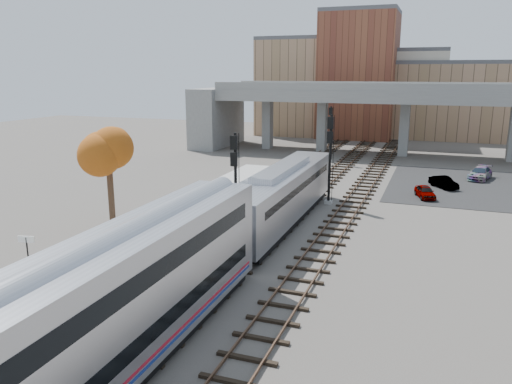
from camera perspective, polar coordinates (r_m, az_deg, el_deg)
The scene contains 17 objects.
ground at distance 28.12m, azimuth -5.25°, elevation -9.23°, with size 160.00×160.00×0.00m, color #47423D.
platform at distance 31.66m, azimuth -17.29°, elevation -6.80°, with size 4.50×60.00×0.35m, color #9E9E99.
yellow_strip at distance 30.53m, azimuth -14.45°, elevation -7.02°, with size 0.70×60.00×0.01m, color yellow.
tracks at distance 38.84m, azimuth 3.90°, elevation -2.58°, with size 10.70×95.00×0.25m.
overpass at distance 68.83m, azimuth 14.97°, elevation 8.93°, with size 54.00×12.00×9.50m.
buildings_far at distance 90.53m, azimuth 14.05°, elevation 11.31°, with size 43.00×21.00×20.60m.
parking_lot at distance 52.56m, azimuth 22.65°, elevation 0.61°, with size 14.00×18.00×0.04m, color black.
locomotive at distance 36.02m, azimuth 2.98°, elevation -0.24°, with size 3.02×19.05×4.10m.
coach at distance 16.97m, azimuth -21.21°, elevation -15.86°, with size 3.03×25.00×5.00m.
signal_mast_near at distance 33.04m, azimuth -2.39°, elevation 0.65°, with size 0.60×0.64×7.03m.
signal_mast_mid at distance 41.70m, azimuth 8.42°, elevation 3.67°, with size 0.60×0.64×7.48m.
signal_mast_far at distance 61.70m, azimuth 8.47°, elevation 6.44°, with size 0.60×0.64×6.82m.
station_sign at distance 28.61m, azimuth -24.69°, elevation -5.83°, with size 0.89×0.24×2.27m.
tree at distance 36.36m, azimuth -16.56°, elevation 4.47°, with size 3.60×3.60×7.37m.
car_a at distance 46.34m, azimuth 18.76°, elevation 0.03°, with size 1.28×3.18×1.08m, color #99999E.
car_b at distance 50.86m, azimuth 20.66°, elevation 1.04°, with size 1.16×3.34×1.10m, color #99999E.
car_c at distance 56.43m, azimuth 24.24°, elevation 1.97°, with size 1.77×4.35×1.26m, color #99999E.
Camera 1 is at (11.26, -23.35, 10.88)m, focal length 35.00 mm.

